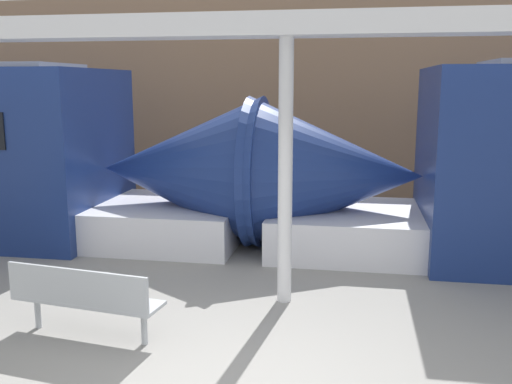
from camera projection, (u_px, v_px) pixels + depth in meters
The scene contains 4 objects.
station_wall at pixel (315, 97), 14.25m from camera, with size 56.00×0.20×5.00m, color #937051.
bench_near at pixel (83, 296), 6.35m from camera, with size 1.81×0.69×0.86m.
support_column_near at pixel (285, 174), 7.26m from camera, with size 0.19×0.19×3.40m, color silver.
canopy_beam at pixel (287, 25), 6.92m from camera, with size 28.00×0.60×0.28m, color silver.
Camera 1 is at (1.04, -4.64, 2.84)m, focal length 40.00 mm.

